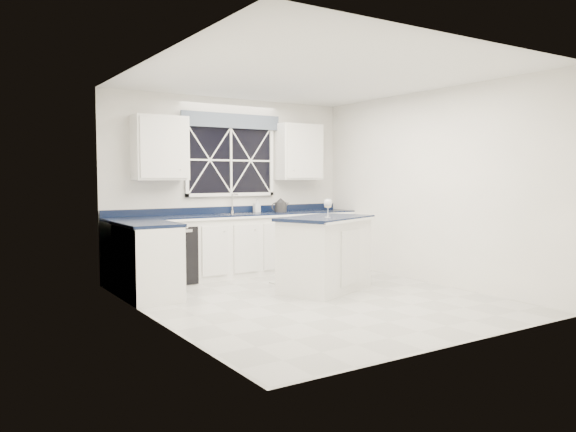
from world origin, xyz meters
TOP-DOWN VIEW (x-y plane):
  - ground at (0.00, 0.00)m, footprint 4.50×4.50m
  - back_wall at (0.00, 2.25)m, footprint 4.00×0.10m
  - base_cabinets at (-0.33, 1.78)m, footprint 3.99×1.60m
  - countertop at (0.00, 1.95)m, footprint 3.98×0.64m
  - dishwasher at (-1.10, 1.95)m, footprint 0.60×0.58m
  - window at (0.00, 2.20)m, footprint 1.65×0.09m
  - upper_cabinets at (0.00, 2.08)m, footprint 3.10×0.34m
  - faucet at (0.00, 2.14)m, footprint 0.05×0.20m
  - island at (0.43, 0.35)m, footprint 1.51×1.23m
  - rug at (0.67, 0.90)m, footprint 1.22×0.84m
  - kettle at (0.74, 1.95)m, footprint 0.32×0.19m
  - wine_glass at (0.36, 0.20)m, footprint 0.11×0.11m
  - soap_bottle at (0.41, 2.12)m, footprint 0.10×0.10m

SIDE VIEW (x-z plane):
  - ground at x=0.00m, z-range 0.00..0.00m
  - rug at x=0.67m, z-range 0.00..0.02m
  - dishwasher at x=-1.10m, z-range 0.00..0.82m
  - base_cabinets at x=-0.33m, z-range 0.00..0.90m
  - island at x=0.43m, z-range 0.00..0.98m
  - countertop at x=0.00m, z-range 0.90..0.94m
  - kettle at x=0.74m, z-range 0.93..1.15m
  - soap_bottle at x=0.41m, z-range 0.94..1.15m
  - faucet at x=0.00m, z-range 0.95..1.25m
  - wine_glass at x=0.36m, z-range 1.02..1.27m
  - back_wall at x=0.00m, z-range 0.00..2.70m
  - window at x=0.00m, z-range 1.20..2.46m
  - upper_cabinets at x=0.00m, z-range 1.45..2.35m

